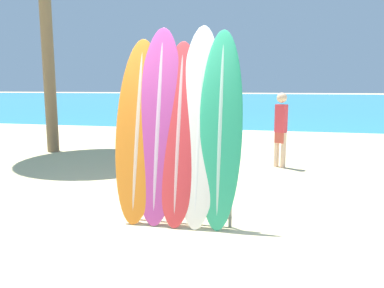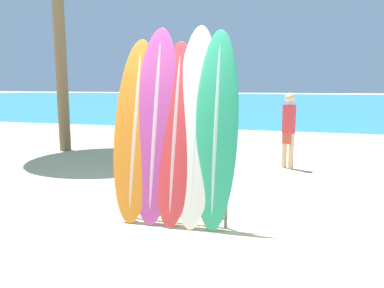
{
  "view_description": "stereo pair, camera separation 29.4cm",
  "coord_description": "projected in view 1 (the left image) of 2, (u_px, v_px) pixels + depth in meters",
  "views": [
    {
      "loc": [
        1.58,
        -3.77,
        1.68
      ],
      "look_at": [
        0.39,
        1.28,
        0.86
      ],
      "focal_mm": 35.0,
      "sensor_mm": 36.0,
      "label": 1
    },
    {
      "loc": [
        1.86,
        -3.7,
        1.68
      ],
      "look_at": [
        0.39,
        1.28,
        0.86
      ],
      "focal_mm": 35.0,
      "sensor_mm": 36.0,
      "label": 2
    }
  ],
  "objects": [
    {
      "name": "surfboard_slot_1",
      "position": [
        158.0,
        126.0,
        4.54
      ],
      "size": [
        0.59,
        0.56,
        2.39
      ],
      "color": "#B23D8E",
      "rests_on": "ground_plane"
    },
    {
      "name": "person_mid_beach",
      "position": [
        281.0,
        127.0,
        7.62
      ],
      "size": [
        0.26,
        0.23,
        1.53
      ],
      "rotation": [
        0.0,
        0.0,
        2.61
      ],
      "color": "beige",
      "rests_on": "ground_plane"
    },
    {
      "name": "person_near_water",
      "position": [
        182.0,
        110.0,
        11.57
      ],
      "size": [
        0.23,
        0.28,
        1.68
      ],
      "rotation": [
        0.0,
        0.0,
        4.37
      ],
      "color": "beige",
      "rests_on": "ground_plane"
    },
    {
      "name": "surfboard_rack",
      "position": [
        177.0,
        187.0,
        4.55
      ],
      "size": [
        1.35,
        0.04,
        0.84
      ],
      "color": "gray",
      "rests_on": "ground_plane"
    },
    {
      "name": "surfboard_slot_2",
      "position": [
        179.0,
        133.0,
        4.48
      ],
      "size": [
        0.52,
        0.56,
        2.22
      ],
      "color": "red",
      "rests_on": "ground_plane"
    },
    {
      "name": "person_far_left",
      "position": [
        157.0,
        130.0,
        7.03
      ],
      "size": [
        0.26,
        0.24,
        1.53
      ],
      "rotation": [
        0.0,
        0.0,
        3.69
      ],
      "color": "beige",
      "rests_on": "ground_plane"
    },
    {
      "name": "surfboard_slot_4",
      "position": [
        220.0,
        130.0,
        4.35
      ],
      "size": [
        0.52,
        0.46,
        2.33
      ],
      "color": "#289E70",
      "rests_on": "ground_plane"
    },
    {
      "name": "surfboard_slot_3",
      "position": [
        199.0,
        126.0,
        4.42
      ],
      "size": [
        0.54,
        0.56,
        2.39
      ],
      "color": "silver",
      "rests_on": "ground_plane"
    },
    {
      "name": "ground_plane",
      "position": [
        133.0,
        235.0,
        4.24
      ],
      "size": [
        160.0,
        160.0,
        0.0
      ],
      "primitive_type": "plane",
      "color": "beige"
    },
    {
      "name": "surfboard_slot_0",
      "position": [
        138.0,
        130.0,
        4.6
      ],
      "size": [
        0.58,
        0.56,
        2.26
      ],
      "color": "orange",
      "rests_on": "ground_plane"
    },
    {
      "name": "ocean_water",
      "position": [
        266.0,
        100.0,
        41.94
      ],
      "size": [
        120.0,
        60.0,
        0.01
      ],
      "color": "teal",
      "rests_on": "ground_plane"
    }
  ]
}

